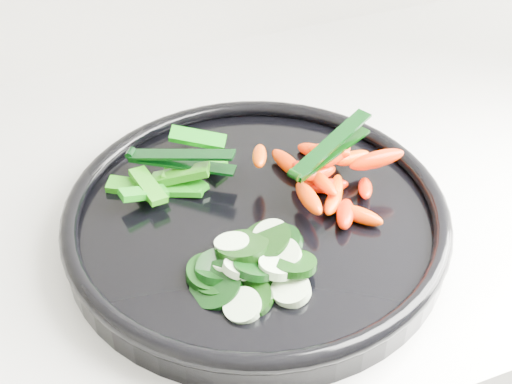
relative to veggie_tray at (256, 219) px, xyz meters
name	(u,v)px	position (x,y,z in m)	size (l,w,h in m)	color
veggie_tray	(256,219)	(0.00, 0.00, 0.00)	(0.41, 0.41, 0.04)	black
cucumber_pile	(247,267)	(-0.04, -0.07, 0.01)	(0.13, 0.11, 0.04)	black
carrot_pile	(328,176)	(0.08, 0.01, 0.02)	(0.15, 0.16, 0.05)	#FF5000
pepper_pile	(173,174)	(-0.06, 0.08, 0.01)	(0.14, 0.11, 0.04)	#17730A
tong_carrot	(329,150)	(0.08, 0.01, 0.05)	(0.11, 0.06, 0.02)	black
tong_pepper	(178,159)	(-0.05, 0.08, 0.03)	(0.10, 0.08, 0.02)	black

